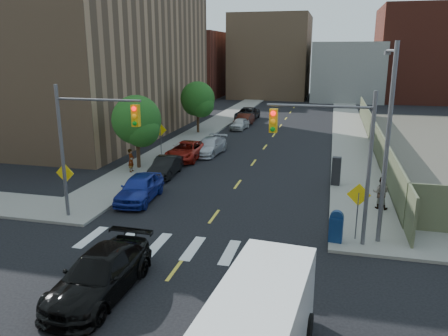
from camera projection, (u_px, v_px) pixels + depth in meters
The scene contains 30 objects.
ground at pixel (157, 295), 15.88m from camera, with size 160.00×160.00×0.00m, color black.
sidewalk_nw at pixel (224, 119), 56.56m from camera, with size 3.50×73.00×0.15m, color gray.
sidewalk_ne at pixel (348, 123), 52.96m from camera, with size 3.50×73.00×0.15m, color gray.
fence_north at pixel (374, 134), 39.58m from camera, with size 0.12×44.00×2.50m, color #585D41.
building_nw at pixel (70, 56), 47.02m from camera, with size 22.00×30.00×16.00m, color #8C6B4C.
bg_bldg_west at pixel (188, 64), 85.03m from camera, with size 14.00×18.00×12.00m, color #592319.
bg_bldg_midwest at pixel (271, 57), 82.81m from camera, with size 14.00×16.00×15.00m, color #8C6B4C.
bg_bldg_center at pixel (347, 71), 78.34m from camera, with size 12.00×16.00×10.00m, color gray.
bg_bldg_east at pixel (431, 54), 76.18m from camera, with size 18.00×18.00×16.00m, color #592319.
signal_nw at pixel (87, 135), 21.72m from camera, with size 4.59×0.30×7.00m.
signal_ne at pixel (334, 148), 18.94m from camera, with size 4.59×0.30×7.00m.
streetlight_ne at pixel (387, 130), 19.09m from camera, with size 0.25×3.70×9.00m.
warn_sign_nw at pixel (66, 179), 23.27m from camera, with size 1.06×0.06×2.83m.
warn_sign_ne at pixel (358, 201), 19.79m from camera, with size 1.06×0.06×2.83m.
warn_sign_midwest at pixel (161, 134), 35.92m from camera, with size 1.06×0.06×2.83m.
tree_west_near at pixel (137, 123), 31.87m from camera, with size 3.66×3.64×5.52m.
tree_west_far at pixel (198, 101), 45.93m from camera, with size 3.66×3.64×5.52m.
parked_car_blue at pixel (140, 188), 25.68m from camera, with size 1.86×4.62×1.57m, color navy.
parked_car_black at pixel (166, 166), 30.83m from camera, with size 1.44×4.13×1.36m, color black.
parked_car_red at pixel (186, 151), 35.45m from camera, with size 2.39×5.19×1.44m, color maroon.
parked_car_silver at pixel (209, 146), 37.25m from camera, with size 1.97×4.85×1.41m, color #B4B6BD.
parked_car_white at pixel (240, 124), 49.12m from camera, with size 1.51×3.74×1.27m, color #BEBEBE.
parked_car_maroon at pixel (244, 120), 51.45m from camera, with size 1.48×4.25×1.40m, color #3A130B.
parked_car_grey at pixel (247, 114), 55.97m from camera, with size 2.57×5.57×1.55m, color black.
black_sedan at pixel (100, 275), 15.74m from camera, with size 2.20×5.41×1.57m, color black.
cargo_van at pixel (261, 323), 11.95m from camera, with size 2.78×5.88×2.61m.
mailbox at pixel (336, 227), 19.82m from camera, with size 0.66×0.53×1.48m.
payphone at pixel (336, 171), 28.18m from camera, with size 0.55×0.45×1.85m, color black.
pedestrian_west at pixel (131, 160), 31.29m from camera, with size 0.61×0.40×1.67m, color gray.
pedestrian_east at pixel (381, 193), 23.95m from camera, with size 0.87×0.68×1.80m, color gray.
Camera 1 is at (5.78, -13.13, 8.60)m, focal length 35.00 mm.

